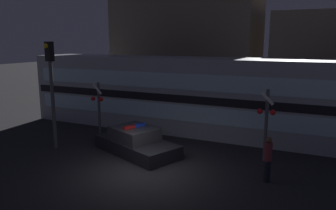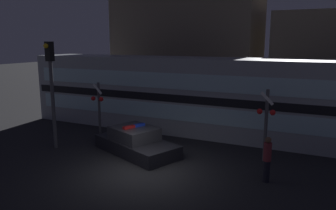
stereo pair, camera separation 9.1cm
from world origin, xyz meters
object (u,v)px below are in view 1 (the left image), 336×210
object	(u,v)px
police_car	(136,143)
traffic_light_corner	(51,83)
train	(193,95)
crossing_signal_near	(266,121)
pedestrian	(268,159)

from	to	relation	value
police_car	traffic_light_corner	size ratio (longest dim) A/B	0.91
train	crossing_signal_near	distance (m)	5.61
train	police_car	xyz separation A→B (m)	(-1.03, -4.71, -1.63)
pedestrian	train	bearing A→B (deg)	132.62
pedestrian	crossing_signal_near	size ratio (longest dim) A/B	0.55
pedestrian	crossing_signal_near	distance (m)	2.41
train	traffic_light_corner	world-z (taller)	traffic_light_corner
police_car	crossing_signal_near	distance (m)	5.93
train	crossing_signal_near	bearing A→B (deg)	-35.42
police_car	pedestrian	bearing A→B (deg)	15.46
crossing_signal_near	traffic_light_corner	distance (m)	9.93
train	crossing_signal_near	size ratio (longest dim) A/B	6.56
traffic_light_corner	crossing_signal_near	bearing A→B (deg)	15.15
train	pedestrian	distance (m)	7.50
police_car	train	bearing A→B (deg)	100.10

